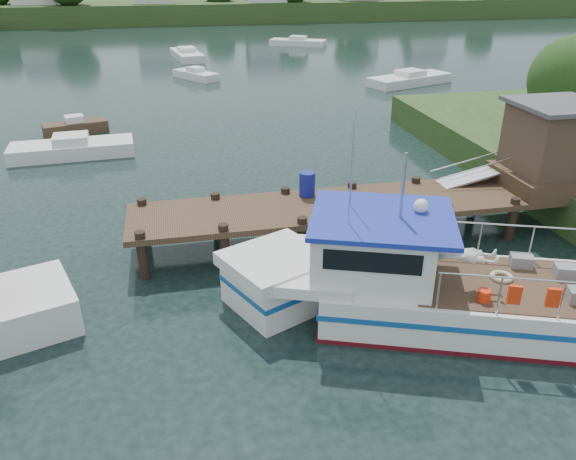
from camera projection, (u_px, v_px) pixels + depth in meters
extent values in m
plane|color=black|center=(307.00, 243.00, 19.63)|extent=(160.00, 160.00, 0.00)
cylinder|color=#332114|center=(561.00, 131.00, 26.88)|extent=(0.50, 0.50, 3.05)
sphere|color=#214117|center=(572.00, 79.00, 25.82)|extent=(3.90, 3.90, 3.90)
cube|color=#2F4A1E|center=(186.00, 9.00, 92.94)|extent=(140.00, 24.00, 3.00)
cylinder|color=#332114|center=(70.00, 9.00, 81.38)|extent=(0.60, 0.60, 4.80)
cylinder|color=#332114|center=(149.00, 13.00, 85.61)|extent=(0.60, 0.60, 3.00)
cylinder|color=#332114|center=(219.00, 9.00, 89.31)|extent=(0.60, 0.60, 3.60)
cylinder|color=#332114|center=(292.00, 7.00, 87.73)|extent=(0.60, 0.60, 4.20)
cylinder|color=#332114|center=(355.00, 3.00, 91.43)|extent=(0.60, 0.60, 4.80)
cylinder|color=#332114|center=(413.00, 7.00, 95.65)|extent=(0.60, 0.60, 3.00)
cylinder|color=#332114|center=(484.00, 6.00, 94.07)|extent=(0.60, 0.60, 3.60)
cube|color=#463121|center=(363.00, 204.00, 19.44)|extent=(16.00, 3.00, 0.20)
cylinder|color=black|center=(143.00, 260.00, 17.17)|extent=(0.32, 0.32, 1.90)
cylinder|color=black|center=(144.00, 224.00, 19.45)|extent=(0.32, 0.32, 1.90)
cylinder|color=black|center=(225.00, 252.00, 17.64)|extent=(0.32, 0.32, 1.90)
cylinder|color=black|center=(217.00, 218.00, 19.93)|extent=(0.32, 0.32, 1.90)
cylinder|color=black|center=(302.00, 244.00, 18.11)|extent=(0.32, 0.32, 1.90)
cylinder|color=black|center=(285.00, 212.00, 20.40)|extent=(0.32, 0.32, 1.90)
cylinder|color=black|center=(375.00, 237.00, 18.58)|extent=(0.32, 0.32, 1.90)
cylinder|color=black|center=(351.00, 206.00, 20.87)|extent=(0.32, 0.32, 1.90)
cylinder|color=black|center=(445.00, 230.00, 19.05)|extent=(0.32, 0.32, 1.90)
cylinder|color=black|center=(414.00, 201.00, 21.34)|extent=(0.32, 0.32, 1.90)
cylinder|color=black|center=(511.00, 223.00, 19.52)|extent=(0.32, 0.32, 1.90)
cylinder|color=black|center=(474.00, 196.00, 21.81)|extent=(0.32, 0.32, 1.90)
cylinder|color=black|center=(574.00, 217.00, 19.99)|extent=(0.32, 0.32, 1.90)
cylinder|color=black|center=(531.00, 191.00, 22.28)|extent=(0.32, 0.32, 1.90)
cube|color=#463121|center=(545.00, 178.00, 20.58)|extent=(3.20, 3.00, 0.60)
cube|color=#463527|center=(553.00, 141.00, 19.97)|extent=(2.60, 2.60, 2.40)
cube|color=#47474C|center=(561.00, 105.00, 19.41)|extent=(3.00, 3.00, 0.15)
cube|color=#A5A8AD|center=(476.00, 175.00, 20.96)|extent=(3.34, 0.90, 0.79)
cylinder|color=silver|center=(483.00, 166.00, 20.39)|extent=(3.34, 0.05, 0.76)
cylinder|color=silver|center=(472.00, 159.00, 21.10)|extent=(3.34, 0.05, 0.76)
cube|color=slate|center=(345.00, 211.00, 18.26)|extent=(0.60, 0.40, 0.30)
cube|color=slate|center=(372.00, 206.00, 18.62)|extent=(0.60, 0.40, 0.30)
cylinder|color=red|center=(404.00, 207.00, 18.55)|extent=(0.30, 0.30, 0.28)
cylinder|color=navy|center=(307.00, 184.00, 19.66)|extent=(0.56, 0.56, 0.85)
cube|color=silver|center=(474.00, 301.00, 15.13)|extent=(8.74, 5.89, 1.24)
cube|color=silver|center=(276.00, 286.00, 15.84)|extent=(3.04, 3.04, 1.24)
cube|color=silver|center=(276.00, 262.00, 15.50)|extent=(3.37, 3.29, 0.38)
cube|color=silver|center=(315.00, 266.00, 15.37)|extent=(3.11, 3.65, 0.32)
cube|color=#134C95|center=(475.00, 296.00, 15.06)|extent=(8.85, 5.96, 0.15)
cube|color=#134C95|center=(276.00, 281.00, 15.78)|extent=(3.09, 3.09, 0.15)
cube|color=#510B13|center=(471.00, 319.00, 15.38)|extent=(8.84, 5.94, 0.15)
cube|color=#463121|center=(528.00, 285.00, 14.68)|extent=(6.49, 4.78, 0.04)
cube|color=silver|center=(372.00, 247.00, 14.88)|extent=(3.82, 3.70, 1.62)
cube|color=black|center=(372.00, 262.00, 13.47)|extent=(2.24, 0.88, 0.54)
cube|color=black|center=(374.00, 214.00, 16.00)|extent=(2.24, 0.88, 0.54)
cube|color=black|center=(315.00, 233.00, 14.94)|extent=(0.72, 1.84, 0.54)
cube|color=#1A2CA6|center=(383.00, 218.00, 14.47)|extent=(4.54, 4.23, 0.13)
cylinder|color=silver|center=(403.00, 186.00, 14.01)|extent=(0.11, 0.11, 1.73)
cylinder|color=silver|center=(351.00, 174.00, 13.51)|extent=(0.03, 0.03, 2.60)
cylinder|color=silver|center=(353.00, 160.00, 14.48)|extent=(0.03, 0.03, 2.60)
sphere|color=silver|center=(421.00, 206.00, 14.63)|extent=(0.50, 0.50, 0.39)
cylinder|color=silver|center=(559.00, 281.00, 12.89)|extent=(5.08, 1.94, 0.05)
cylinder|color=silver|center=(529.00, 226.00, 15.54)|extent=(5.08, 1.94, 0.05)
cylinder|color=silver|center=(439.00, 291.00, 13.46)|extent=(0.06, 0.06, 1.03)
cylinder|color=silver|center=(429.00, 236.00, 16.12)|extent=(0.06, 0.06, 1.03)
cylinder|color=silver|center=(499.00, 296.00, 13.28)|extent=(0.06, 0.06, 1.03)
cylinder|color=silver|center=(480.00, 240.00, 15.93)|extent=(0.06, 0.06, 1.03)
cylinder|color=silver|center=(562.00, 301.00, 13.09)|extent=(0.06, 0.06, 1.03)
cylinder|color=silver|center=(531.00, 243.00, 15.75)|extent=(0.06, 0.06, 1.03)
cube|color=slate|center=(567.00, 272.00, 14.94)|extent=(0.76, 0.63, 0.35)
cube|color=slate|center=(521.00, 261.00, 15.47)|extent=(0.70, 0.59, 0.35)
cylinder|color=red|center=(484.00, 296.00, 13.91)|extent=(0.42, 0.42, 0.32)
torus|color=#BFB28C|center=(501.00, 277.00, 14.93)|extent=(0.78, 0.78, 0.13)
cube|color=red|center=(515.00, 295.00, 13.18)|extent=(0.32, 0.21, 0.49)
cube|color=red|center=(553.00, 298.00, 13.06)|extent=(0.32, 0.21, 0.49)
imported|color=silver|center=(458.00, 254.00, 14.24)|extent=(0.67, 0.81, 1.90)
cube|color=#463121|center=(76.00, 128.00, 31.82)|extent=(3.65, 2.08, 0.64)
cube|color=silver|center=(74.00, 119.00, 31.61)|extent=(1.16, 1.07, 0.41)
cube|color=silver|center=(298.00, 43.00, 63.89)|extent=(6.55, 4.71, 0.67)
cube|color=silver|center=(298.00, 38.00, 63.67)|extent=(2.24, 2.13, 0.43)
cube|color=silver|center=(72.00, 149.00, 28.09)|extent=(6.05, 2.40, 0.69)
cube|color=silver|center=(71.00, 139.00, 27.86)|extent=(1.75, 1.53, 0.44)
cube|color=silver|center=(196.00, 75.00, 46.15)|extent=(3.70, 4.47, 0.61)
cube|color=silver|center=(195.00, 69.00, 45.95)|extent=(1.56, 1.61, 0.40)
cube|color=silver|center=(410.00, 80.00, 44.18)|extent=(7.37, 4.71, 0.70)
cube|color=silver|center=(410.00, 73.00, 43.95)|extent=(2.43, 2.26, 0.45)
cube|color=silver|center=(187.00, 55.00, 55.51)|extent=(3.19, 6.83, 0.71)
cube|color=silver|center=(187.00, 49.00, 55.28)|extent=(1.83, 2.05, 0.45)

